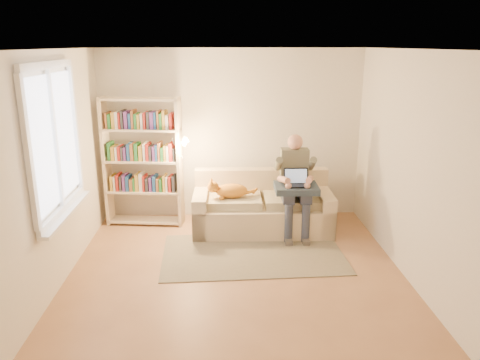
{
  "coord_description": "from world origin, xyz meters",
  "views": [
    {
      "loc": [
        -0.16,
        -4.87,
        2.65
      ],
      "look_at": [
        0.08,
        1.0,
        0.94
      ],
      "focal_mm": 35.0,
      "sensor_mm": 36.0,
      "label": 1
    }
  ],
  "objects_px": {
    "person": "(295,180)",
    "cat": "(229,190)",
    "bookshelf": "(143,156)",
    "sofa": "(262,209)",
    "laptop": "(296,181)"
  },
  "relations": [
    {
      "from": "person",
      "to": "cat",
      "type": "xyz_separation_m",
      "value": [
        -0.93,
        0.04,
        -0.16
      ]
    },
    {
      "from": "laptop",
      "to": "bookshelf",
      "type": "xyz_separation_m",
      "value": [
        -2.19,
        0.59,
        0.24
      ]
    },
    {
      "from": "cat",
      "to": "sofa",
      "type": "bearing_deg",
      "value": 14.76
    },
    {
      "from": "person",
      "to": "cat",
      "type": "bearing_deg",
      "value": 178.49
    },
    {
      "from": "laptop",
      "to": "bookshelf",
      "type": "relative_size",
      "value": 0.18
    },
    {
      "from": "bookshelf",
      "to": "laptop",
      "type": "bearing_deg",
      "value": -8.74
    },
    {
      "from": "person",
      "to": "bookshelf",
      "type": "bearing_deg",
      "value": 169.19
    },
    {
      "from": "person",
      "to": "bookshelf",
      "type": "height_order",
      "value": "bookshelf"
    },
    {
      "from": "bookshelf",
      "to": "person",
      "type": "bearing_deg",
      "value": -5.59
    },
    {
      "from": "person",
      "to": "bookshelf",
      "type": "xyz_separation_m",
      "value": [
        -2.2,
        0.47,
        0.26
      ]
    },
    {
      "from": "sofa",
      "to": "bookshelf",
      "type": "distance_m",
      "value": 1.93
    },
    {
      "from": "person",
      "to": "cat",
      "type": "relative_size",
      "value": 2.05
    },
    {
      "from": "sofa",
      "to": "bookshelf",
      "type": "relative_size",
      "value": 1.04
    },
    {
      "from": "bookshelf",
      "to": "cat",
      "type": "bearing_deg",
      "value": -12.1
    },
    {
      "from": "person",
      "to": "laptop",
      "type": "relative_size",
      "value": 4.22
    }
  ]
}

